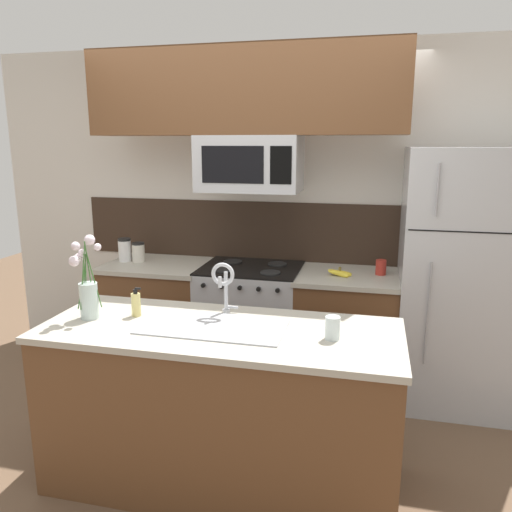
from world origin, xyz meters
TOP-DOWN VIEW (x-y plane):
  - ground_plane at (0.00, 0.00)m, footprint 10.00×10.00m
  - rear_partition at (0.30, 1.28)m, footprint 5.20×0.10m
  - splash_band at (0.00, 1.22)m, footprint 3.04×0.01m
  - back_counter_left at (-0.77, 0.90)m, footprint 0.81×0.65m
  - back_counter_right at (0.74, 0.90)m, footprint 0.75×0.65m
  - stove_range at (0.00, 0.90)m, footprint 0.76×0.64m
  - microwave at (0.00, 0.88)m, footprint 0.74×0.40m
  - upper_cabinet_band at (-0.03, 0.85)m, footprint 2.26×0.34m
  - refrigerator at (1.54, 0.92)m, footprint 0.87×0.74m
  - storage_jar_tall at (-1.06, 0.91)m, footprint 0.10×0.10m
  - storage_jar_medium at (-0.94, 0.92)m, footprint 0.10×0.10m
  - banana_bunch at (0.68, 0.84)m, footprint 0.19×0.12m
  - coffee_tin at (0.97, 0.95)m, footprint 0.08×0.08m
  - island_counter at (0.14, -0.35)m, footprint 1.89×0.74m
  - kitchen_sink at (0.11, -0.35)m, footprint 0.76×0.39m
  - sink_faucet at (0.11, -0.16)m, footprint 0.14×0.14m
  - dish_soap_bottle at (-0.37, -0.28)m, footprint 0.06×0.05m
  - spare_glass at (0.73, -0.37)m, footprint 0.07×0.07m
  - flower_vase at (-0.60, -0.38)m, footprint 0.16×0.14m

SIDE VIEW (x-z plane):
  - ground_plane at x=0.00m, z-range 0.00..0.00m
  - island_counter at x=0.14m, z-range 0.00..0.91m
  - back_counter_left at x=-0.77m, z-range 0.00..0.91m
  - back_counter_right at x=0.74m, z-range 0.00..0.91m
  - stove_range at x=0.00m, z-range 0.00..0.93m
  - kitchen_sink at x=0.11m, z-range 0.76..0.92m
  - refrigerator at x=1.54m, z-range 0.00..1.83m
  - banana_bunch at x=0.68m, z-range 0.89..0.97m
  - coffee_tin at x=0.97m, z-range 0.91..1.02m
  - spare_glass at x=0.73m, z-range 0.91..1.03m
  - dish_soap_bottle at x=-0.37m, z-range 0.90..1.06m
  - storage_jar_medium at x=-0.94m, z-range 0.91..1.07m
  - storage_jar_tall at x=-1.06m, z-range 0.91..1.10m
  - flower_vase at x=-0.60m, z-range 0.83..1.29m
  - sink_faucet at x=0.11m, z-range 0.95..1.26m
  - splash_band at x=0.00m, z-range 0.91..1.39m
  - rear_partition at x=0.30m, z-range 0.00..2.60m
  - microwave at x=0.00m, z-range 1.51..1.91m
  - upper_cabinet_band at x=-0.03m, z-range 1.91..2.51m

